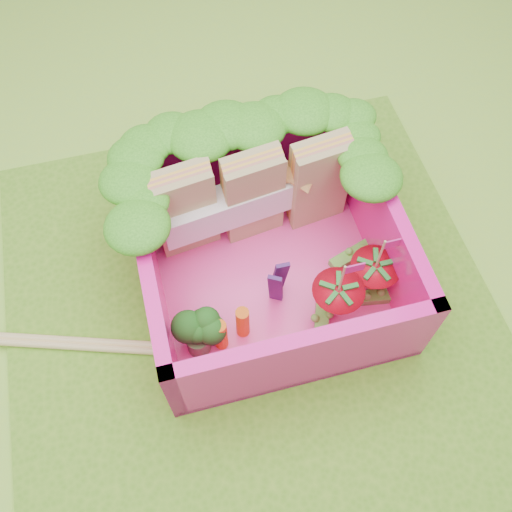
{
  "coord_description": "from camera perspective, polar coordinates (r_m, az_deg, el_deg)",
  "views": [
    {
      "loc": [
        -0.31,
        -1.3,
        2.85
      ],
      "look_at": [
        0.07,
        0.15,
        0.28
      ],
      "focal_mm": 40.0,
      "sensor_mm": 36.0,
      "label": 1
    }
  ],
  "objects": [
    {
      "name": "bento_floor",
      "position": [
        3.18,
        1.18,
        -1.77
      ],
      "size": [
        1.3,
        1.3,
        0.05
      ],
      "primitive_type": "cube",
      "color": "#FF419D",
      "rests_on": "placemat"
    },
    {
      "name": "purple_wedges",
      "position": [
        2.92,
        2.18,
        -2.64
      ],
      "size": [
        0.11,
        0.1,
        0.38
      ],
      "color": "#3C1856",
      "rests_on": "bento_floor"
    },
    {
      "name": "placemat",
      "position": [
        3.14,
        -0.5,
        -5.03
      ],
      "size": [
        2.6,
        2.6,
        0.03
      ],
      "primitive_type": "cube",
      "color": "#599722",
      "rests_on": "ground"
    },
    {
      "name": "carrot_sticks",
      "position": [
        2.89,
        -2.44,
        -7.25
      ],
      "size": [
        0.19,
        0.11,
        0.24
      ],
      "color": "orange",
      "rests_on": "bento_floor"
    },
    {
      "name": "strawberry_left",
      "position": [
        2.95,
        7.96,
        -4.52
      ],
      "size": [
        0.27,
        0.27,
        0.51
      ],
      "color": "red",
      "rests_on": "bento_floor"
    },
    {
      "name": "strawberry_right",
      "position": [
        3.05,
        11.5,
        -2.14
      ],
      "size": [
        0.26,
        0.26,
        0.5
      ],
      "color": "red",
      "rests_on": "bento_floor"
    },
    {
      "name": "ground",
      "position": [
        3.15,
        -0.5,
        -5.14
      ],
      "size": [
        14.0,
        14.0,
        0.0
      ],
      "primitive_type": "plane",
      "color": "#9FD23B",
      "rests_on": "ground"
    },
    {
      "name": "chopsticks",
      "position": [
        3.21,
        -20.42,
        -8.02
      ],
      "size": [
        2.29,
        0.79,
        0.04
      ],
      "color": "#DDBC79",
      "rests_on": "placemat"
    },
    {
      "name": "sandwich_stack",
      "position": [
        3.09,
        -0.19,
        6.09
      ],
      "size": [
        1.08,
        0.31,
        0.58
      ],
      "color": "tan",
      "rests_on": "bento_floor"
    },
    {
      "name": "bento_box",
      "position": [
        2.97,
        1.27,
        0.53
      ],
      "size": [
        1.3,
        1.3,
        0.55
      ],
      "color": "#FF1594",
      "rests_on": "placemat"
    },
    {
      "name": "snap_peas",
      "position": [
        3.12,
        9.39,
        -3.27
      ],
      "size": [
        0.56,
        0.58,
        0.05
      ],
      "color": "#64AC36",
      "rests_on": "bento_floor"
    },
    {
      "name": "lettuce_ruffle",
      "position": [
        2.96,
        -1.03,
        11.37
      ],
      "size": [
        1.43,
        0.77,
        0.11
      ],
      "color": "#2D7C16",
      "rests_on": "bento_box"
    },
    {
      "name": "broccoli",
      "position": [
        2.83,
        -5.95,
        -7.84
      ],
      "size": [
        0.31,
        0.31,
        0.24
      ],
      "color": "#5E9146",
      "rests_on": "bento_floor"
    }
  ]
}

